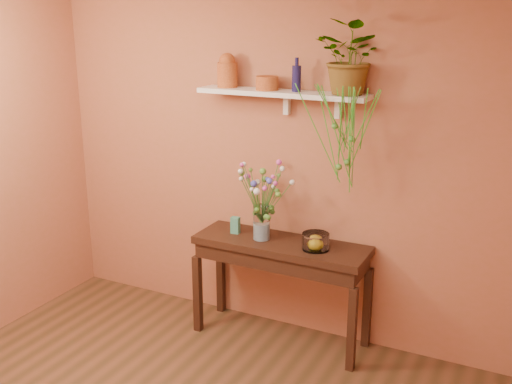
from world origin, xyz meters
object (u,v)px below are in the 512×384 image
object	(u,v)px
sideboard	(281,256)
blue_bottle	(297,78)
terracotta_jug	(227,71)
spider_plant	(352,57)
glass_vase	(262,225)
bouquet	(262,188)
glass_bowl	(316,242)

from	to	relation	value
sideboard	blue_bottle	world-z (taller)	blue_bottle
terracotta_jug	blue_bottle	size ratio (longest dim) A/B	1.07
sideboard	spider_plant	distance (m)	1.57
glass_vase	bouquet	world-z (taller)	bouquet
spider_plant	glass_bowl	size ratio (longest dim) A/B	2.54
glass_vase	terracotta_jug	bearing A→B (deg)	158.88
sideboard	bouquet	distance (m)	0.55
bouquet	blue_bottle	bearing A→B (deg)	34.83
sideboard	glass_bowl	xyz separation A→B (m)	(0.29, -0.03, 0.17)
sideboard	glass_bowl	bearing A→B (deg)	-5.53
blue_bottle	spider_plant	bearing A→B (deg)	0.99
sideboard	terracotta_jug	world-z (taller)	terracotta_jug
sideboard	blue_bottle	size ratio (longest dim) A/B	5.59
sideboard	glass_vase	world-z (taller)	glass_vase
terracotta_jug	blue_bottle	xyz separation A→B (m)	(0.57, -0.01, -0.02)
blue_bottle	glass_vase	size ratio (longest dim) A/B	0.90
blue_bottle	glass_bowl	world-z (taller)	blue_bottle
spider_plant	terracotta_jug	bearing A→B (deg)	179.71
terracotta_jug	glass_vase	bearing A→B (deg)	-21.12
terracotta_jug	bouquet	xyz separation A→B (m)	(0.37, -0.15, -0.83)
blue_bottle	glass_vase	xyz separation A→B (m)	(-0.21, -0.13, -1.11)
blue_bottle	glass_bowl	xyz separation A→B (m)	(0.23, -0.14, -1.16)
glass_vase	bouquet	bearing A→B (deg)	-43.87
terracotta_jug	glass_bowl	bearing A→B (deg)	-10.40
spider_plant	glass_bowl	world-z (taller)	spider_plant
terracotta_jug	spider_plant	world-z (taller)	spider_plant
blue_bottle	spider_plant	distance (m)	0.43
terracotta_jug	spider_plant	bearing A→B (deg)	-0.29
glass_vase	glass_bowl	bearing A→B (deg)	-1.16
sideboard	bouquet	size ratio (longest dim) A/B	2.87
blue_bottle	glass_bowl	size ratio (longest dim) A/B	1.20
glass_vase	glass_bowl	distance (m)	0.45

